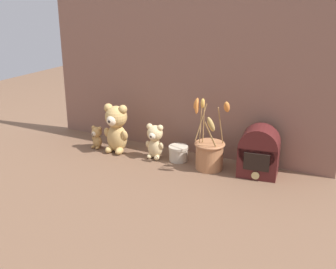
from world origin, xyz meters
The scene contains 8 objects.
ground_plane centered at (0.00, 0.00, 0.00)m, with size 4.00×4.00×0.00m, color brown.
backdrop_wall centered at (0.00, 0.17, 0.35)m, with size 1.38×0.02×0.71m.
teddy_bear_large centered at (-0.26, 0.00, 0.12)m, with size 0.12×0.12×0.23m.
teddy_bear_medium centered at (-0.07, 0.02, 0.08)m, with size 0.09×0.08×0.16m.
teddy_bear_small centered at (-0.37, 0.00, 0.06)m, with size 0.06×0.06×0.11m.
flower_vase centered at (0.20, 0.02, 0.08)m, with size 0.18×0.15×0.31m.
vintage_radio centered at (0.40, 0.05, 0.10)m, with size 0.17×0.14×0.21m.
decorative_tin_tall centered at (0.04, 0.04, 0.03)m, with size 0.09×0.09×0.07m.
Camera 1 is at (0.80, -1.52, 0.74)m, focal length 45.00 mm.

